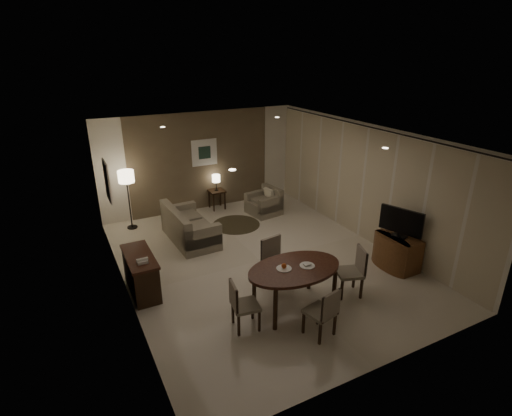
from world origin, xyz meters
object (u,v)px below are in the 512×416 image
chair_near (320,311)px  chair_right (349,272)px  sofa (190,224)px  side_table (217,199)px  dining_table (294,288)px  chair_left (246,305)px  armchair (264,201)px  floor_lamp (129,200)px  console_desk (141,274)px  chair_far (278,265)px  tv_cabinet (397,251)px

chair_near → chair_right: bearing=-162.1°
sofa → side_table: sofa is taller
dining_table → chair_left: size_ratio=1.98×
chair_near → side_table: (0.60, 5.74, -0.16)m
chair_left → sofa: size_ratio=0.49×
armchair → floor_lamp: size_ratio=0.53×
armchair → floor_lamp: bearing=-109.9°
console_desk → chair_left: chair_left is taller
chair_near → chair_far: chair_far is taller
chair_left → side_table: chair_left is taller
chair_right → sofa: bearing=-132.5°
console_desk → armchair: (3.81, 2.30, -0.02)m
tv_cabinet → chair_near: size_ratio=1.04×
dining_table → floor_lamp: (-1.84, 4.72, 0.36)m
chair_far → chair_left: bearing=-153.9°
tv_cabinet → side_table: bearing=113.6°
tv_cabinet → armchair: size_ratio=1.12×
armchair → side_table: 1.37m
console_desk → chair_far: 2.54m
chair_left → sofa: bearing=4.4°
dining_table → armchair: size_ratio=2.11×
chair_left → floor_lamp: floor_lamp is taller
sofa → dining_table: bearing=-169.9°
console_desk → chair_right: (3.35, -1.82, 0.08)m
chair_near → armchair: (1.60, 4.80, -0.08)m
chair_right → floor_lamp: (-2.96, 4.82, 0.29)m
tv_cabinet → sofa: (-3.39, 3.16, 0.06)m
dining_table → side_table: (0.58, 4.95, -0.13)m
chair_left → side_table: 5.29m
console_desk → sofa: size_ratio=0.69×
side_table → chair_far: bearing=-96.8°
console_desk → chair_right: chair_right is taller
console_desk → chair_left: 2.21m
sofa → side_table: bearing=-42.0°
console_desk → tv_cabinet: size_ratio=1.33×
tv_cabinet → chair_far: chair_far is taller
console_desk → tv_cabinet: 5.11m
dining_table → chair_near: chair_near is taller
tv_cabinet → sofa: sofa is taller
chair_far → chair_right: (1.04, -0.77, -0.03)m
dining_table → console_desk: bearing=142.5°
tv_cabinet → side_table: (-2.07, 4.74, -0.08)m
chair_left → tv_cabinet: bearing=-76.6°
chair_far → armchair: size_ratio=1.22×
console_desk → chair_near: bearing=-48.5°
dining_table → sofa: bearing=102.3°
chair_right → floor_lamp: bearing=-129.1°
dining_table → chair_far: chair_far is taller
tv_cabinet → dining_table: bearing=-175.4°
console_desk → chair_right: 3.82m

